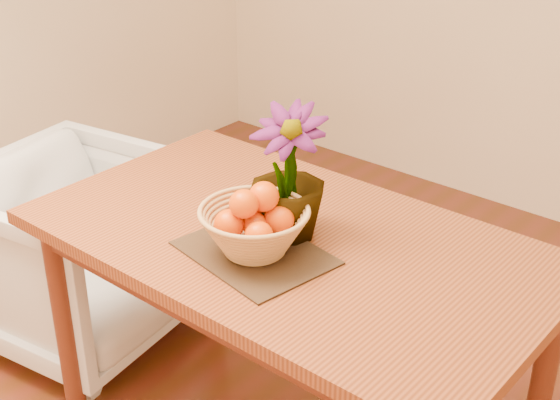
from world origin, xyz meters
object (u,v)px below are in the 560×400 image
Objects in this scene: wicker_basket at (254,232)px; potted_plant at (288,173)px; armchair at (79,243)px; table at (289,264)px.

potted_plant is (0.00, 0.13, 0.12)m from wicker_basket.
armchair is at bearing 172.76° from wicker_basket.
armchair is at bearing 162.93° from potted_plant.
table is 0.27m from potted_plant.
wicker_basket is 1.06m from armchair.
table is at bearing 86.71° from wicker_basket.
wicker_basket is at bearing -93.29° from table.
potted_plant is 0.48× the size of armchair.
potted_plant is at bearing 162.82° from table.
potted_plant is 1.11m from armchair.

